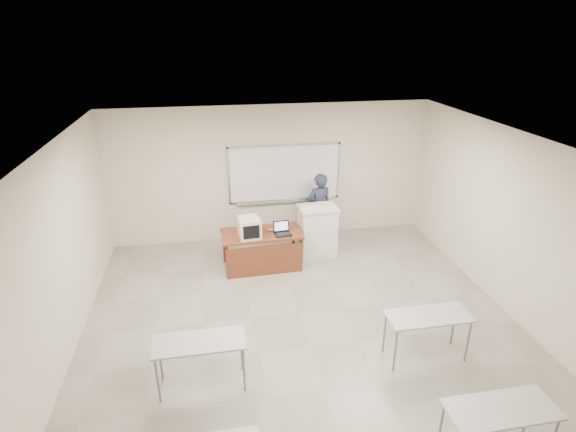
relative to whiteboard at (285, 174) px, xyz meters
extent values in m
cube|color=gray|center=(-0.30, -3.97, -1.49)|extent=(7.00, 8.00, 0.01)
cube|color=white|center=(0.00, 0.00, 0.02)|extent=(2.40, 0.03, 1.20)
cube|color=#B7BABC|center=(0.00, 0.00, 0.64)|extent=(2.48, 0.04, 0.04)
cube|color=#B7BABC|center=(0.00, 0.00, -0.60)|extent=(2.48, 0.04, 0.04)
cube|color=#B7BABC|center=(-1.22, 0.00, 0.02)|extent=(0.04, 0.04, 1.28)
cube|color=#B7BABC|center=(1.22, 0.00, 0.02)|extent=(0.04, 0.04, 1.28)
cube|color=#B7BABC|center=(0.00, -0.05, -0.64)|extent=(2.16, 0.07, 0.02)
cube|color=#A7A6A1|center=(-1.90, -4.47, -0.77)|extent=(1.20, 0.50, 0.03)
cylinder|color=slate|center=(-2.45, -4.67, -1.13)|extent=(0.03, 0.03, 0.70)
cylinder|color=slate|center=(-1.35, -4.67, -1.13)|extent=(0.03, 0.03, 0.70)
cylinder|color=slate|center=(-2.45, -4.27, -1.13)|extent=(0.03, 0.03, 0.70)
cylinder|color=slate|center=(-1.35, -4.27, -1.13)|extent=(0.03, 0.03, 0.70)
cube|color=#A7A6A1|center=(1.30, -4.47, -0.77)|extent=(1.20, 0.50, 0.03)
cylinder|color=slate|center=(0.75, -4.67, -1.13)|extent=(0.03, 0.03, 0.70)
cylinder|color=slate|center=(1.85, -4.67, -1.13)|extent=(0.03, 0.03, 0.70)
cylinder|color=slate|center=(0.75, -4.27, -1.13)|extent=(0.03, 0.03, 0.70)
cylinder|color=slate|center=(1.85, -4.27, -1.13)|extent=(0.03, 0.03, 0.70)
cube|color=#A7A6A1|center=(1.30, -6.17, -0.77)|extent=(1.20, 0.50, 0.03)
cylinder|color=slate|center=(0.75, -5.97, -1.13)|extent=(0.03, 0.03, 0.70)
cylinder|color=slate|center=(1.85, -5.97, -1.13)|extent=(0.03, 0.03, 0.70)
cube|color=brown|center=(-0.70, -1.37, -0.75)|extent=(1.57, 0.78, 0.04)
cube|color=brown|center=(-0.70, -1.74, -1.17)|extent=(1.49, 0.03, 0.63)
cylinder|color=#461E10|center=(-1.42, -1.70, -1.13)|extent=(0.06, 0.06, 0.71)
cylinder|color=#461E10|center=(0.02, -1.70, -1.13)|extent=(0.06, 0.06, 0.71)
cylinder|color=#461E10|center=(-1.42, -1.04, -1.13)|extent=(0.06, 0.06, 0.71)
cylinder|color=#461E10|center=(0.02, -1.04, -1.13)|extent=(0.06, 0.06, 0.71)
cube|color=silver|center=(0.50, -1.09, -0.95)|extent=(0.74, 0.53, 1.05)
cube|color=silver|center=(0.50, -1.09, -0.41)|extent=(0.78, 0.57, 0.04)
cube|color=beige|center=(-0.95, -1.47, -0.55)|extent=(0.39, 0.41, 0.37)
cube|color=beige|center=(-0.95, -1.69, -0.55)|extent=(0.41, 0.04, 0.39)
cube|color=black|center=(-0.95, -1.72, -0.55)|extent=(0.31, 0.01, 0.27)
cube|color=black|center=(-0.30, -1.55, -0.72)|extent=(0.32, 0.23, 0.02)
cube|color=black|center=(-0.30, -1.56, -0.71)|extent=(0.26, 0.13, 0.01)
cube|color=black|center=(-0.30, -1.40, -0.60)|extent=(0.32, 0.07, 0.22)
cube|color=#9CB3E7|center=(-0.30, -1.41, -0.60)|extent=(0.27, 0.05, 0.17)
ellipsoid|color=#B4B9BD|center=(-0.50, -1.32, -0.71)|extent=(0.12, 0.10, 0.04)
cube|color=beige|center=(0.35, -1.01, -0.37)|extent=(0.49, 0.22, 0.03)
imported|color=black|center=(0.68, -0.46, -0.68)|extent=(0.65, 0.50, 1.60)
camera|label=1|loc=(-1.60, -9.31, 3.04)|focal=28.00mm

